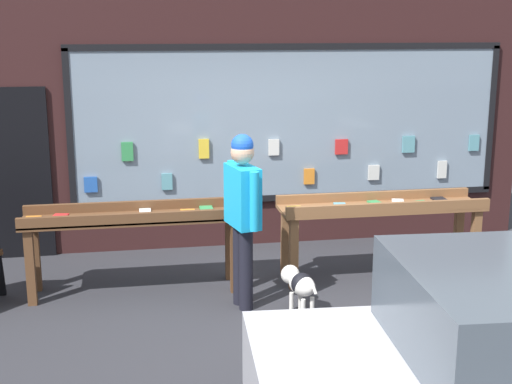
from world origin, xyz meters
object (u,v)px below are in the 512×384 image
(display_table_right, at_px, (381,214))
(person_browsing, at_px, (243,206))
(display_table_left, at_px, (134,225))
(small_dog, at_px, (300,283))

(display_table_right, distance_m, person_browsing, 1.81)
(display_table_left, xyz_separation_m, display_table_right, (2.75, 0.00, -0.01))
(display_table_left, height_order, display_table_right, display_table_left)
(display_table_left, bearing_deg, display_table_right, 0.02)
(person_browsing, relative_size, small_dog, 3.33)
(display_table_right, bearing_deg, person_browsing, -159.73)
(display_table_left, xyz_separation_m, small_dog, (1.61, -0.87, -0.44))
(display_table_left, relative_size, display_table_right, 1.00)
(person_browsing, bearing_deg, display_table_right, -82.60)
(display_table_right, relative_size, person_browsing, 1.29)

